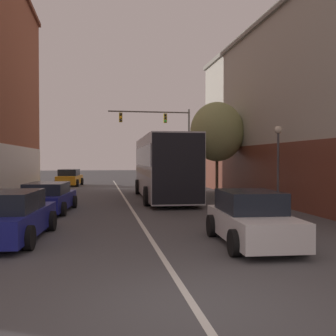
{
  "coord_description": "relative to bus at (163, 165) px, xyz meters",
  "views": [
    {
      "loc": [
        -1.49,
        -6.12,
        2.37
      ],
      "look_at": [
        2.22,
        15.21,
        1.89
      ],
      "focal_mm": 42.0,
      "sensor_mm": 36.0,
      "label": 1
    }
  ],
  "objects": [
    {
      "name": "ground_plane",
      "position": [
        -2.26,
        -17.01,
        -2.05
      ],
      "size": [
        160.0,
        160.0,
        0.0
      ],
      "primitive_type": "plane",
      "color": "#4C4C4F"
    },
    {
      "name": "lane_center_line",
      "position": [
        -2.26,
        -1.19,
        -2.05
      ],
      "size": [
        0.14,
        43.63,
        0.01
      ],
      "color": "silver",
      "rests_on": "ground_plane"
    },
    {
      "name": "building_right_storefront",
      "position": [
        9.62,
        -1.6,
        3.23
      ],
      "size": [
        9.17,
        22.84,
        10.32
      ],
      "color": "#B7B2A3",
      "rests_on": "ground_plane"
    },
    {
      "name": "bus",
      "position": [
        0.0,
        0.0,
        0.0
      ],
      "size": [
        3.12,
        10.96,
        3.67
      ],
      "rotation": [
        0.0,
        0.0,
        1.54
      ],
      "color": "#B7B7BC",
      "rests_on": "ground_plane"
    },
    {
      "name": "hatchback_foreground",
      "position": [
        0.43,
        -12.76,
        -1.35
      ],
      "size": [
        2.14,
        4.13,
        1.48
      ],
      "rotation": [
        0.0,
        0.0,
        1.51
      ],
      "color": "silver",
      "rests_on": "ground_plane"
    },
    {
      "name": "parked_car_left_near",
      "position": [
        -6.04,
        -4.86,
        -1.42
      ],
      "size": [
        2.39,
        4.63,
        1.33
      ],
      "rotation": [
        0.0,
        0.0,
        1.47
      ],
      "color": "navy",
      "rests_on": "ground_plane"
    },
    {
      "name": "parked_car_left_mid",
      "position": [
        -6.43,
        12.92,
        -1.35
      ],
      "size": [
        2.35,
        4.21,
        1.49
      ],
      "rotation": [
        0.0,
        0.0,
        1.45
      ],
      "color": "orange",
      "rests_on": "ground_plane"
    },
    {
      "name": "parked_car_left_far",
      "position": [
        -6.34,
        -11.07,
        -1.36
      ],
      "size": [
        2.29,
        4.71,
        1.45
      ],
      "rotation": [
        0.0,
        0.0,
        1.48
      ],
      "color": "navy",
      "rests_on": "ground_plane"
    },
    {
      "name": "traffic_signal_gantry",
      "position": [
        1.98,
        10.61,
        2.79
      ],
      "size": [
        7.1,
        0.36,
        6.77
      ],
      "color": "#514C47",
      "rests_on": "ground_plane"
    },
    {
      "name": "street_lamp",
      "position": [
        4.35,
        -6.2,
        0.44
      ],
      "size": [
        0.36,
        0.36,
        3.91
      ],
      "color": "#47474C",
      "rests_on": "ground_plane"
    },
    {
      "name": "street_tree_near",
      "position": [
        3.75,
        1.39,
        2.1
      ],
      "size": [
        3.49,
        3.14,
        6.08
      ],
      "color": "brown",
      "rests_on": "ground_plane"
    }
  ]
}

